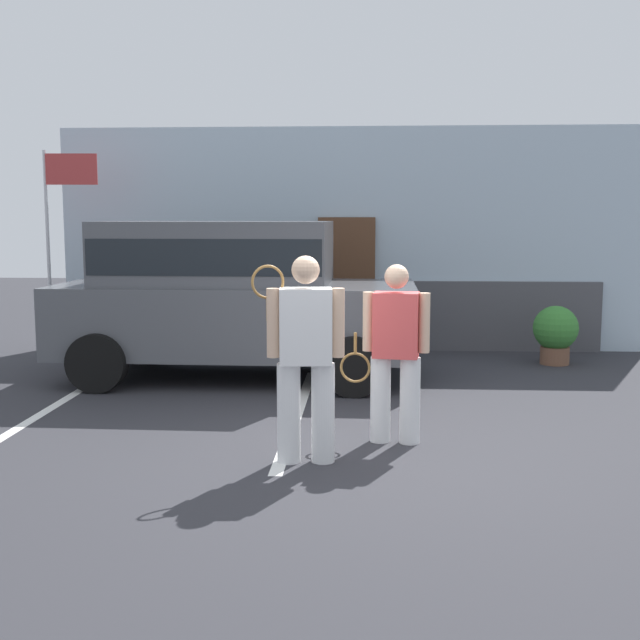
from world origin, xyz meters
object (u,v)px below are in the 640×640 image
(tennis_player_man, at_px, (305,356))
(tennis_player_woman, at_px, (395,351))
(flag_pole, at_px, (59,215))
(potted_plant_by_porch, at_px, (556,332))
(parked_suv, at_px, (229,292))

(tennis_player_man, xyz_separation_m, tennis_player_woman, (0.79, 0.66, -0.07))
(tennis_player_man, bearing_deg, tennis_player_woman, -145.10)
(flag_pole, bearing_deg, potted_plant_by_porch, -0.94)
(tennis_player_man, xyz_separation_m, potted_plant_by_porch, (3.23, 4.83, -0.47))
(parked_suv, relative_size, flag_pole, 1.51)
(tennis_player_woman, distance_m, potted_plant_by_porch, 4.85)
(tennis_player_woman, xyz_separation_m, flag_pole, (-4.82, 4.30, 1.26))
(parked_suv, height_order, tennis_player_man, parked_suv)
(parked_suv, height_order, flag_pole, flag_pole)
(flag_pole, bearing_deg, tennis_player_woman, -41.73)
(tennis_player_man, height_order, potted_plant_by_porch, tennis_player_man)
(potted_plant_by_porch, bearing_deg, tennis_player_woman, -120.30)
(parked_suv, relative_size, tennis_player_man, 2.59)
(parked_suv, bearing_deg, potted_plant_by_porch, 16.77)
(parked_suv, relative_size, potted_plant_by_porch, 5.48)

